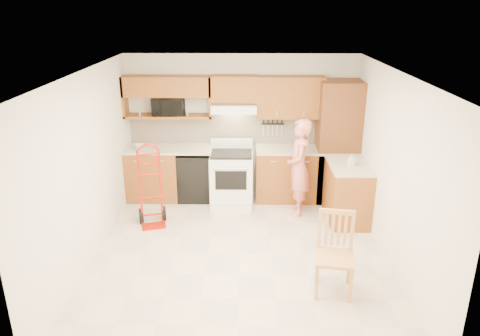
{
  "coord_description": "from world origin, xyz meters",
  "views": [
    {
      "loc": [
        0.08,
        -5.54,
        3.31
      ],
      "look_at": [
        0.0,
        0.5,
        1.1
      ],
      "focal_mm": 34.07,
      "sensor_mm": 36.0,
      "label": 1
    }
  ],
  "objects_px": {
    "microwave": "(169,106)",
    "range": "(231,175)",
    "person": "(299,168)",
    "dining_chair": "(335,255)",
    "hand_truck": "(151,189)"
  },
  "relations": [
    {
      "from": "hand_truck",
      "to": "dining_chair",
      "type": "distance_m",
      "value": 3.06
    },
    {
      "from": "range",
      "to": "hand_truck",
      "type": "height_order",
      "value": "hand_truck"
    },
    {
      "from": "range",
      "to": "person",
      "type": "height_order",
      "value": "person"
    },
    {
      "from": "range",
      "to": "hand_truck",
      "type": "xyz_separation_m",
      "value": [
        -1.21,
        -0.82,
        0.07
      ]
    },
    {
      "from": "microwave",
      "to": "hand_truck",
      "type": "distance_m",
      "value": 1.58
    },
    {
      "from": "person",
      "to": "range",
      "type": "bearing_deg",
      "value": -104.36
    },
    {
      "from": "microwave",
      "to": "range",
      "type": "bearing_deg",
      "value": -25.63
    },
    {
      "from": "range",
      "to": "person",
      "type": "distance_m",
      "value": 1.19
    },
    {
      "from": "range",
      "to": "person",
      "type": "relative_size",
      "value": 0.67
    },
    {
      "from": "range",
      "to": "person",
      "type": "xyz_separation_m",
      "value": [
        1.1,
        -0.37,
        0.27
      ]
    },
    {
      "from": "microwave",
      "to": "person",
      "type": "height_order",
      "value": "microwave"
    },
    {
      "from": "microwave",
      "to": "person",
      "type": "xyz_separation_m",
      "value": [
        2.18,
        -0.74,
        -0.85
      ]
    },
    {
      "from": "dining_chair",
      "to": "hand_truck",
      "type": "bearing_deg",
      "value": 154.17
    },
    {
      "from": "microwave",
      "to": "dining_chair",
      "type": "distance_m",
      "value": 3.94
    },
    {
      "from": "range",
      "to": "hand_truck",
      "type": "bearing_deg",
      "value": -146.0
    }
  ]
}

